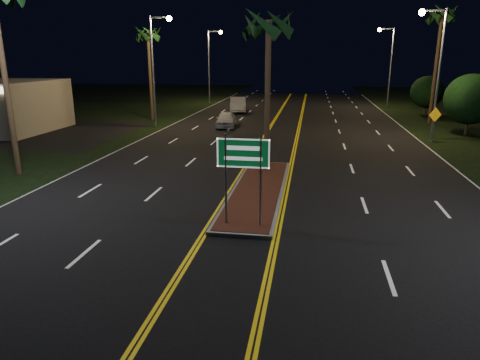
% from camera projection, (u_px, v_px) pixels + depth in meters
% --- Properties ---
extents(ground, '(120.00, 120.00, 0.00)m').
position_uv_depth(ground, '(228.00, 265.00, 12.43)').
color(ground, black).
rests_on(ground, ground).
extents(median_island, '(2.25, 10.25, 0.17)m').
position_uv_depth(median_island, '(258.00, 190.00, 19.04)').
color(median_island, gray).
rests_on(median_island, ground).
extents(highway_sign, '(1.80, 0.08, 3.20)m').
position_uv_depth(highway_sign, '(243.00, 162.00, 14.41)').
color(highway_sign, gray).
rests_on(highway_sign, ground).
extents(streetlight_left_mid, '(1.91, 0.44, 9.00)m').
position_uv_depth(streetlight_left_mid, '(157.00, 59.00, 35.27)').
color(streetlight_left_mid, gray).
rests_on(streetlight_left_mid, ground).
extents(streetlight_left_far, '(1.91, 0.44, 9.00)m').
position_uv_depth(streetlight_left_far, '(212.00, 58.00, 54.22)').
color(streetlight_left_far, gray).
rests_on(streetlight_left_far, ground).
extents(streetlight_right_mid, '(1.91, 0.44, 9.00)m').
position_uv_depth(streetlight_right_mid, '(435.00, 59.00, 30.03)').
color(streetlight_right_mid, gray).
rests_on(streetlight_right_mid, ground).
extents(streetlight_right_far, '(1.91, 0.44, 9.00)m').
position_uv_depth(streetlight_right_far, '(388.00, 58.00, 48.99)').
color(streetlight_right_far, gray).
rests_on(streetlight_right_far, ground).
extents(palm_median, '(2.40, 2.40, 8.30)m').
position_uv_depth(palm_median, '(269.00, 25.00, 20.36)').
color(palm_median, '#382819').
rests_on(palm_median, ground).
extents(palm_left_far, '(2.40, 2.40, 8.80)m').
position_uv_depth(palm_left_far, '(148.00, 35.00, 38.83)').
color(palm_left_far, '#382819').
rests_on(palm_left_far, ground).
extents(palm_right_far, '(2.40, 2.40, 10.30)m').
position_uv_depth(palm_right_far, '(442.00, 16.00, 36.30)').
color(palm_right_far, '#382819').
rests_on(palm_right_far, ground).
extents(shrub_mid, '(3.78, 3.78, 4.62)m').
position_uv_depth(shrub_mid, '(470.00, 99.00, 32.21)').
color(shrub_mid, '#382819').
rests_on(shrub_mid, ground).
extents(shrub_far, '(3.24, 3.24, 3.96)m').
position_uv_depth(shrub_far, '(427.00, 92.00, 43.72)').
color(shrub_far, '#382819').
rests_on(shrub_far, ground).
extents(car_near, '(2.51, 4.85, 1.55)m').
position_uv_depth(car_near, '(226.00, 118.00, 36.48)').
color(car_near, silver).
rests_on(car_near, ground).
extents(car_far, '(3.25, 5.82, 1.84)m').
position_uv_depth(car_far, '(238.00, 103.00, 46.56)').
color(car_far, silver).
rests_on(car_far, ground).
extents(warning_sign, '(0.93, 0.43, 2.39)m').
position_uv_depth(warning_sign, '(435.00, 120.00, 30.08)').
color(warning_sign, gray).
rests_on(warning_sign, ground).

